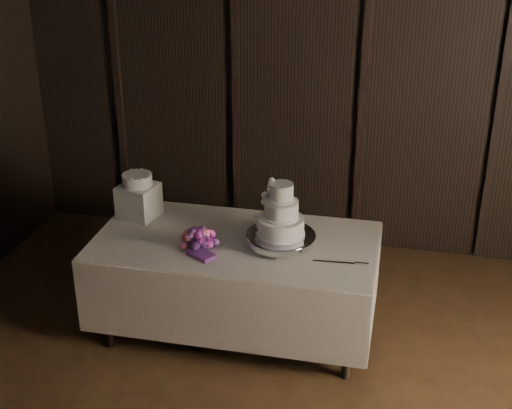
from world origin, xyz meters
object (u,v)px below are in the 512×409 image
at_px(display_table, 236,282).
at_px(box_pedestal, 139,201).
at_px(small_cake, 137,180).
at_px(cake_stand, 281,240).
at_px(bouquet, 199,239).
at_px(wedding_cake, 277,215).

distance_m(display_table, box_pedestal, 0.95).
relative_size(box_pedestal, small_cake, 1.18).
distance_m(cake_stand, bouquet, 0.56).
xyz_separation_m(cake_stand, wedding_cake, (-0.03, -0.02, 0.20)).
xyz_separation_m(wedding_cake, small_cake, (-1.10, 0.25, 0.05)).
relative_size(wedding_cake, bouquet, 0.95).
xyz_separation_m(display_table, small_cake, (-0.80, 0.22, 0.64)).
distance_m(box_pedestal, small_cake, 0.17).
distance_m(wedding_cake, small_cake, 1.13).
distance_m(wedding_cake, bouquet, 0.56).
distance_m(cake_stand, wedding_cake, 0.20).
xyz_separation_m(display_table, bouquet, (-0.21, -0.17, 0.41)).
bearing_deg(display_table, wedding_cake, -7.29).
relative_size(cake_stand, wedding_cake, 1.27).
bearing_deg(wedding_cake, display_table, -161.95).
xyz_separation_m(wedding_cake, box_pedestal, (-1.10, 0.25, -0.12)).
relative_size(display_table, wedding_cake, 5.26).
xyz_separation_m(cake_stand, bouquet, (-0.54, -0.15, 0.02)).
bearing_deg(small_cake, bouquet, -33.39).
xyz_separation_m(cake_stand, small_cake, (-1.13, 0.24, 0.25)).
bearing_deg(wedding_cake, box_pedestal, -168.09).
height_order(bouquet, small_cake, small_cake).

